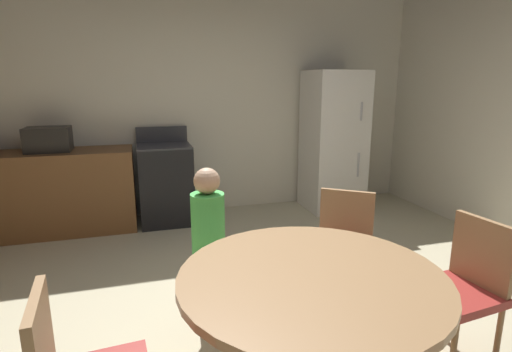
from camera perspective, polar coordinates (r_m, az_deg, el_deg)
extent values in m
plane|color=beige|center=(2.86, 1.61, -21.30)|extent=(14.00, 14.00, 0.00)
cube|color=silver|center=(5.10, -8.23, 10.08)|extent=(5.94, 0.12, 2.70)
cube|color=brown|center=(4.89, -27.80, -2.15)|extent=(1.85, 0.60, 0.90)
cube|color=black|center=(4.80, -12.73, -1.21)|extent=(0.60, 0.60, 0.90)
cube|color=#38383D|center=(4.71, -13.02, 4.23)|extent=(0.60, 0.60, 0.02)
cube|color=#38383D|center=(4.97, -13.29, 5.84)|extent=(0.60, 0.04, 0.18)
cube|color=white|center=(5.23, 10.93, 4.87)|extent=(0.68, 0.66, 1.76)
cylinder|color=#B2B2B7|center=(4.98, 14.80, 8.90)|extent=(0.02, 0.02, 0.22)
cylinder|color=#B2B2B7|center=(5.06, 14.37, 1.55)|extent=(0.02, 0.02, 0.30)
cube|color=black|center=(4.77, -27.49, 4.65)|extent=(0.44, 0.32, 0.26)
cylinder|color=#9E754C|center=(2.12, 7.57, -23.31)|extent=(0.14, 0.14, 0.72)
cylinder|color=#9E754C|center=(1.92, 7.92, -14.15)|extent=(1.24, 1.24, 0.04)
cylinder|color=#9E754C|center=(2.71, 20.58, -18.84)|extent=(0.03, 0.03, 0.43)
cylinder|color=#9E754C|center=(2.76, 31.18, -19.43)|extent=(0.03, 0.03, 0.43)
cylinder|color=#9E754C|center=(2.93, 25.66, -16.76)|extent=(0.03, 0.03, 0.43)
cube|color=#9E2D28|center=(2.61, 26.45, -14.82)|extent=(0.44, 0.44, 0.05)
cube|color=#9E754C|center=(2.66, 29.51, -9.70)|extent=(0.08, 0.38, 0.42)
cylinder|color=#9E754C|center=(2.82, 14.79, -17.09)|extent=(0.03, 0.03, 0.43)
cylinder|color=#9E754C|center=(2.86, 7.74, -16.25)|extent=(0.03, 0.03, 0.43)
cylinder|color=#9E754C|center=(3.12, 15.49, -14.03)|extent=(0.03, 0.03, 0.43)
cylinder|color=#9E754C|center=(3.16, 9.18, -13.34)|extent=(0.03, 0.03, 0.43)
cube|color=#9E2D28|center=(2.88, 12.03, -11.00)|extent=(0.56, 0.56, 0.05)
cube|color=#9E754C|center=(2.97, 12.76, -5.93)|extent=(0.32, 0.26, 0.42)
cube|color=#9E754C|center=(1.78, -28.29, -21.02)|extent=(0.07, 0.38, 0.42)
cylinder|color=#665B51|center=(2.84, -6.59, -15.66)|extent=(0.17, 0.17, 0.50)
cylinder|color=#4CC656|center=(2.65, -6.85, -6.91)|extent=(0.28, 0.28, 0.42)
sphere|color=#D6A884|center=(2.56, -7.03, -0.71)|extent=(0.17, 0.17, 0.17)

